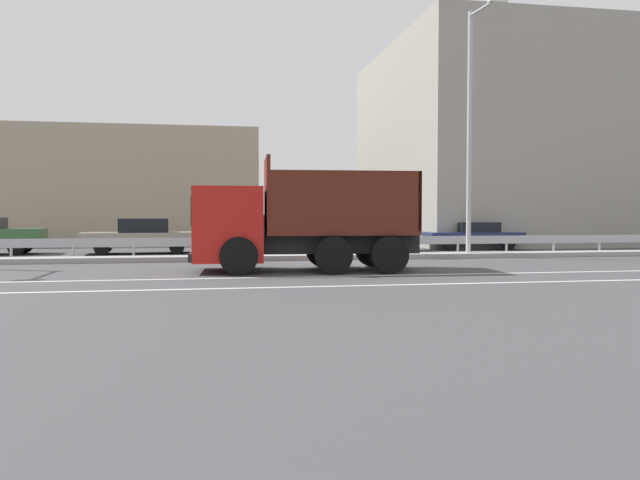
# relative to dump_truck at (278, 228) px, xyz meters

# --- Properties ---
(ground_plane) EXTENTS (320.00, 320.00, 0.00)m
(ground_plane) POSITION_rel_dump_truck_xyz_m (2.57, 2.38, -1.24)
(ground_plane) COLOR #424244
(lane_strip_0) EXTENTS (52.24, 0.16, 0.01)m
(lane_strip_0) POSITION_rel_dump_truck_xyz_m (0.82, -1.85, -1.23)
(lane_strip_0) COLOR silver
(lane_strip_0) RESTS_ON ground_plane
(lane_strip_1) EXTENTS (52.24, 0.16, 0.01)m
(lane_strip_1) POSITION_rel_dump_truck_xyz_m (0.82, -4.07, -1.23)
(lane_strip_1) COLOR silver
(lane_strip_1) RESTS_ON ground_plane
(median_island) EXTENTS (28.73, 1.10, 0.18)m
(median_island) POSITION_rel_dump_truck_xyz_m (2.57, 4.27, -1.15)
(median_island) COLOR gray
(median_island) RESTS_ON ground_plane
(median_guardrail) EXTENTS (52.24, 0.09, 0.78)m
(median_guardrail) POSITION_rel_dump_truck_xyz_m (2.57, 5.34, -0.67)
(median_guardrail) COLOR #9EA0A5
(median_guardrail) RESTS_ON ground_plane
(dump_truck) EXTENTS (6.58, 3.00, 3.26)m
(dump_truck) POSITION_rel_dump_truck_xyz_m (0.00, 0.00, 0.00)
(dump_truck) COLOR red
(dump_truck) RESTS_ON ground_plane
(median_road_sign) EXTENTS (0.79, 0.16, 2.29)m
(median_road_sign) POSITION_rel_dump_truck_xyz_m (5.03, 4.27, -0.01)
(median_road_sign) COLOR white
(median_road_sign) RESTS_ON ground_plane
(street_lamp_1) EXTENTS (0.71, 2.12, 9.26)m
(street_lamp_1) POSITION_rel_dump_truck_xyz_m (7.79, 4.29, 3.87)
(street_lamp_1) COLOR #ADADB2
(street_lamp_1) RESTS_ON ground_plane
(parked_car_2) EXTENTS (4.82, 2.26, 1.46)m
(parked_car_2) POSITION_rel_dump_truck_xyz_m (-4.75, 8.85, -0.50)
(parked_car_2) COLOR gray
(parked_car_2) RESTS_ON ground_plane
(parked_car_3) EXTENTS (4.05, 2.17, 1.61)m
(parked_car_3) POSITION_rel_dump_truck_xyz_m (0.10, 8.87, -0.45)
(parked_car_3) COLOR navy
(parked_car_3) RESTS_ON ground_plane
(parked_car_4) EXTENTS (4.47, 2.03, 1.49)m
(parked_car_4) POSITION_rel_dump_truck_xyz_m (4.91, 9.09, -0.48)
(parked_car_4) COLOR #335B33
(parked_car_4) RESTS_ON ground_plane
(parked_car_5) EXTENTS (4.47, 1.98, 1.27)m
(parked_car_5) POSITION_rel_dump_truck_xyz_m (10.10, 9.19, -0.58)
(parked_car_5) COLOR navy
(parked_car_5) RESTS_ON ground_plane
(background_building_0) EXTENTS (16.40, 10.04, 6.33)m
(background_building_0) POSITION_rel_dump_truck_xyz_m (-7.51, 20.76, 1.93)
(background_building_0) COLOR tan
(background_building_0) RESTS_ON ground_plane
(background_building_1) EXTENTS (22.86, 15.77, 11.35)m
(background_building_1) POSITION_rel_dump_truck_xyz_m (19.71, 17.00, 4.44)
(background_building_1) COLOR gray
(background_building_1) RESTS_ON ground_plane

